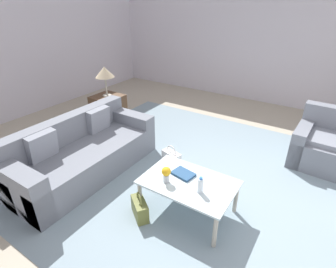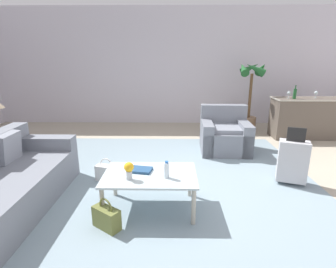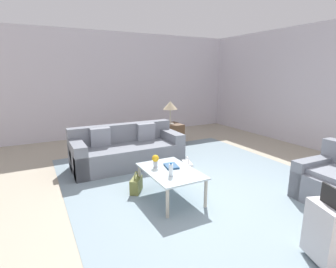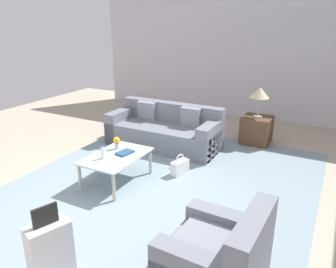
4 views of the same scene
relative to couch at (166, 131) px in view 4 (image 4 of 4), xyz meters
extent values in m
plane|color=#A89E89|center=(2.19, 0.60, -0.30)|extent=(12.00, 12.00, 0.00)
cube|color=silver|center=(-2.87, 0.60, 1.25)|extent=(0.12, 8.00, 3.10)
cube|color=gray|center=(1.59, 0.80, -0.29)|extent=(5.20, 4.40, 0.01)
cube|color=slate|center=(0.09, 0.00, -0.07)|extent=(0.95, 2.25, 0.45)
cube|color=slate|center=(-0.27, 0.00, 0.12)|extent=(0.22, 2.25, 0.84)
cube|color=slate|center=(0.09, 1.00, 0.02)|extent=(0.95, 0.24, 0.64)
cube|color=slate|center=(0.09, -1.00, 0.02)|extent=(0.95, 0.24, 0.64)
cube|color=gray|center=(-0.11, 0.51, 0.33)|extent=(0.16, 0.40, 0.41)
cube|color=gray|center=(-0.11, -0.51, 0.33)|extent=(0.17, 0.40, 0.41)
cube|color=slate|center=(3.09, 2.20, -0.08)|extent=(0.95, 0.92, 0.44)
cube|color=slate|center=(3.11, 2.54, 0.14)|extent=(0.93, 0.24, 0.87)
cube|color=slate|center=(2.73, 2.21, 0.00)|extent=(0.24, 0.89, 0.60)
cube|color=gray|center=(3.09, 2.15, 0.18)|extent=(0.70, 0.65, 0.08)
cube|color=silver|center=(1.79, 0.10, 0.15)|extent=(1.10, 0.72, 0.02)
cylinder|color=#ADA899|center=(1.29, 0.41, -0.08)|extent=(0.05, 0.05, 0.44)
cylinder|color=#ADA899|center=(2.29, 0.41, -0.08)|extent=(0.05, 0.05, 0.44)
cylinder|color=#ADA899|center=(1.29, -0.21, -0.08)|extent=(0.05, 0.05, 0.44)
cylinder|color=#ADA899|center=(2.29, -0.21, -0.08)|extent=(0.05, 0.05, 0.44)
cylinder|color=silver|center=(1.99, 0.00, 0.25)|extent=(0.06, 0.06, 0.18)
cylinder|color=#2D6BBC|center=(1.99, 0.00, 0.35)|extent=(0.04, 0.04, 0.02)
cube|color=navy|center=(1.67, 0.18, 0.18)|extent=(0.29, 0.23, 0.03)
cylinder|color=#B2B7BC|center=(1.57, -0.05, 0.21)|extent=(0.07, 0.07, 0.10)
sphere|color=gold|center=(1.57, -0.05, 0.31)|extent=(0.11, 0.11, 0.11)
cube|color=#513823|center=(-1.01, 1.60, -0.02)|extent=(0.58, 0.58, 0.56)
cylinder|color=#ADA899|center=(-1.01, 1.60, 0.27)|extent=(0.18, 0.18, 0.02)
cylinder|color=#ADA899|center=(-1.01, 1.60, 0.47)|extent=(0.04, 0.04, 0.38)
cone|color=beige|center=(-1.01, 1.60, 0.77)|extent=(0.39, 0.39, 0.21)
cube|color=#B7B7BC|center=(3.79, 0.80, 0.05)|extent=(0.45, 0.34, 0.60)
cube|color=black|center=(3.79, 0.80, 0.45)|extent=(0.23, 0.10, 0.20)
cube|color=white|center=(1.07, 0.85, -0.18)|extent=(0.35, 0.22, 0.24)
torus|color=white|center=(1.07, 0.85, -0.04)|extent=(0.19, 0.07, 0.20)
cube|color=olive|center=(1.35, -0.30, -0.18)|extent=(0.34, 0.30, 0.24)
torus|color=olive|center=(1.35, -0.30, -0.04)|extent=(0.17, 0.13, 0.20)
camera|label=1|loc=(2.95, -2.13, 2.09)|focal=28.00mm
camera|label=2|loc=(2.05, -2.74, 1.47)|focal=28.00mm
camera|label=3|loc=(5.13, -1.70, 1.63)|focal=28.00mm
camera|label=4|loc=(5.54, 3.02, 2.16)|focal=35.00mm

